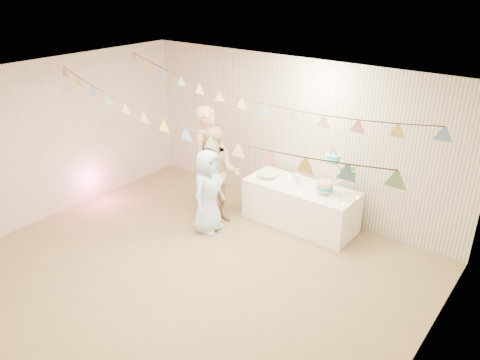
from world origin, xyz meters
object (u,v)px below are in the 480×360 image
Objects in this scene: person_adult_b at (216,176)px; person_child at (208,192)px; table at (300,205)px; cake_stand at (336,170)px; person_adult_a at (210,160)px.

person_adult_b reaches higher than person_child.
person_adult_b is at bearing -147.50° from table.
cake_stand is at bearing 5.19° from table.
person_adult_b is (0.32, -0.22, -0.11)m from person_adult_a.
table is 2.72× the size of cake_stand.
cake_stand is 1.89m from person_adult_b.
person_adult_a reaches higher than person_adult_b.
person_adult_b is at bearing -155.27° from cake_stand.
person_adult_b is (-1.70, -0.78, -0.28)m from cake_stand.
person_adult_a is 1.36× the size of person_child.
table is at bearing 1.04° from person_adult_b.
person_adult_b reaches higher than cake_stand.
person_child is (-1.05, -1.06, 0.34)m from table.
person_child is at bearing -145.27° from cake_stand.
person_adult_a is 0.74m from person_child.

